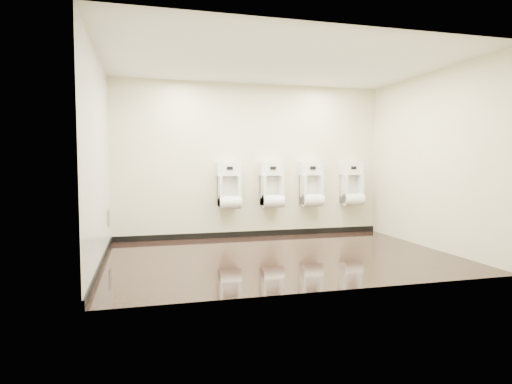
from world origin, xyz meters
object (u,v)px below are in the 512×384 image
urinal_0 (229,189)px  urinal_2 (312,188)px  access_panel (109,218)px  urinal_1 (272,188)px  urinal_3 (352,187)px

urinal_0 → urinal_2: (1.57, 0.00, 0.00)m
access_panel → urinal_1: bearing=8.1°
access_panel → urinal_1: urinal_1 is taller
urinal_1 → urinal_2: same height
access_panel → urinal_2: size_ratio=0.31×
urinal_3 → access_panel: bearing=-174.8°
urinal_1 → urinal_3: same height
access_panel → urinal_0: (2.03, 0.40, 0.40)m
urinal_0 → urinal_1: same height
access_panel → urinal_3: urinal_3 is taller
access_panel → urinal_3: size_ratio=0.31×
urinal_1 → urinal_0: bearing=180.0°
urinal_0 → urinal_2: same height
access_panel → urinal_3: bearing=5.2°
access_panel → urinal_0: bearing=11.3°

